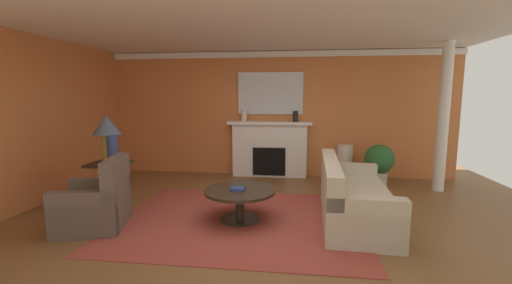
{
  "coord_description": "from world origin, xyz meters",
  "views": [
    {
      "loc": [
        0.55,
        -4.27,
        1.75
      ],
      "look_at": [
        -0.12,
        1.02,
        1.0
      ],
      "focal_mm": 23.03,
      "sensor_mm": 36.0,
      "label": 1
    }
  ],
  "objects_px": {
    "table_lamp": "(107,130)",
    "vase_mantel_left": "(244,116)",
    "mantel_mirror": "(270,93)",
    "armchair_near_window": "(96,206)",
    "side_table": "(110,181)",
    "vase_on_side_table": "(113,150)",
    "coffee_table": "(240,197)",
    "potted_plant": "(379,162)",
    "vase_tall_corner": "(344,163)",
    "vase_mantel_right": "(295,116)",
    "sofa": "(352,199)",
    "fireplace": "(270,151)"
  },
  "relations": [
    {
      "from": "vase_mantel_left",
      "to": "vase_tall_corner",
      "type": "distance_m",
      "value": 2.32
    },
    {
      "from": "mantel_mirror",
      "to": "side_table",
      "type": "height_order",
      "value": "mantel_mirror"
    },
    {
      "from": "mantel_mirror",
      "to": "vase_on_side_table",
      "type": "xyz_separation_m",
      "value": [
        -2.23,
        -2.5,
        -0.88
      ]
    },
    {
      "from": "fireplace",
      "to": "sofa",
      "type": "xyz_separation_m",
      "value": [
        1.38,
        -2.4,
        -0.27
      ]
    },
    {
      "from": "mantel_mirror",
      "to": "vase_mantel_right",
      "type": "bearing_deg",
      "value": -17.18
    },
    {
      "from": "mantel_mirror",
      "to": "side_table",
      "type": "relative_size",
      "value": 2.01
    },
    {
      "from": "table_lamp",
      "to": "vase_mantel_left",
      "type": "xyz_separation_m",
      "value": [
        1.83,
        2.21,
        0.1
      ]
    },
    {
      "from": "mantel_mirror",
      "to": "side_table",
      "type": "xyz_separation_m",
      "value": [
        -2.38,
        -2.38,
        -1.41
      ]
    },
    {
      "from": "table_lamp",
      "to": "sofa",
      "type": "bearing_deg",
      "value": -2.24
    },
    {
      "from": "sofa",
      "to": "vase_mantel_right",
      "type": "relative_size",
      "value": 9.21
    },
    {
      "from": "side_table",
      "to": "table_lamp",
      "type": "xyz_separation_m",
      "value": [
        0.0,
        0.0,
        0.82
      ]
    },
    {
      "from": "coffee_table",
      "to": "potted_plant",
      "type": "relative_size",
      "value": 1.2
    },
    {
      "from": "armchair_near_window",
      "to": "side_table",
      "type": "distance_m",
      "value": 0.96
    },
    {
      "from": "armchair_near_window",
      "to": "vase_mantel_right",
      "type": "bearing_deg",
      "value": 50.09
    },
    {
      "from": "table_lamp",
      "to": "potted_plant",
      "type": "relative_size",
      "value": 0.9
    },
    {
      "from": "coffee_table",
      "to": "vase_tall_corner",
      "type": "distance_m",
      "value": 2.93
    },
    {
      "from": "table_lamp",
      "to": "vase_mantel_left",
      "type": "height_order",
      "value": "table_lamp"
    },
    {
      "from": "vase_mantel_right",
      "to": "potted_plant",
      "type": "relative_size",
      "value": 0.28
    },
    {
      "from": "vase_on_side_table",
      "to": "table_lamp",
      "type": "bearing_deg",
      "value": 141.34
    },
    {
      "from": "armchair_near_window",
      "to": "potted_plant",
      "type": "xyz_separation_m",
      "value": [
        4.2,
        2.53,
        0.19
      ]
    },
    {
      "from": "mantel_mirror",
      "to": "table_lamp",
      "type": "relative_size",
      "value": 1.88
    },
    {
      "from": "fireplace",
      "to": "mantel_mirror",
      "type": "distance_m",
      "value": 1.24
    },
    {
      "from": "table_lamp",
      "to": "mantel_mirror",
      "type": "bearing_deg",
      "value": 45.0
    },
    {
      "from": "coffee_table",
      "to": "vase_tall_corner",
      "type": "height_order",
      "value": "vase_tall_corner"
    },
    {
      "from": "vase_on_side_table",
      "to": "vase_mantel_left",
      "type": "bearing_deg",
      "value": 54.22
    },
    {
      "from": "fireplace",
      "to": "vase_mantel_right",
      "type": "xyz_separation_m",
      "value": [
        0.55,
        -0.05,
        0.75
      ]
    },
    {
      "from": "vase_on_side_table",
      "to": "armchair_near_window",
      "type": "bearing_deg",
      "value": -76.75
    },
    {
      "from": "table_lamp",
      "to": "vase_on_side_table",
      "type": "relative_size",
      "value": 1.64
    },
    {
      "from": "mantel_mirror",
      "to": "vase_mantel_right",
      "type": "xyz_separation_m",
      "value": [
        0.55,
        -0.17,
        -0.48
      ]
    },
    {
      "from": "side_table",
      "to": "vase_on_side_table",
      "type": "distance_m",
      "value": 0.56
    },
    {
      "from": "vase_on_side_table",
      "to": "coffee_table",
      "type": "bearing_deg",
      "value": -7.69
    },
    {
      "from": "armchair_near_window",
      "to": "vase_mantel_left",
      "type": "bearing_deg",
      "value": 64.29
    },
    {
      "from": "mantel_mirror",
      "to": "sofa",
      "type": "bearing_deg",
      "value": -61.33
    },
    {
      "from": "mantel_mirror",
      "to": "vase_mantel_left",
      "type": "xyz_separation_m",
      "value": [
        -0.55,
        -0.17,
        -0.48
      ]
    },
    {
      "from": "vase_mantel_left",
      "to": "vase_mantel_right",
      "type": "bearing_deg",
      "value": 0.0
    },
    {
      "from": "vase_mantel_right",
      "to": "vase_mantel_left",
      "type": "height_order",
      "value": "vase_mantel_left"
    },
    {
      "from": "vase_mantel_right",
      "to": "vase_tall_corner",
      "type": "relative_size",
      "value": 0.3
    },
    {
      "from": "fireplace",
      "to": "vase_on_side_table",
      "type": "bearing_deg",
      "value": -133.14
    },
    {
      "from": "potted_plant",
      "to": "vase_on_side_table",
      "type": "bearing_deg",
      "value": -158.17
    },
    {
      "from": "fireplace",
      "to": "vase_tall_corner",
      "type": "relative_size",
      "value": 2.34
    },
    {
      "from": "fireplace",
      "to": "vase_mantel_right",
      "type": "bearing_deg",
      "value": -5.14
    },
    {
      "from": "vase_mantel_left",
      "to": "fireplace",
      "type": "bearing_deg",
      "value": 5.14
    },
    {
      "from": "mantel_mirror",
      "to": "vase_mantel_right",
      "type": "height_order",
      "value": "mantel_mirror"
    },
    {
      "from": "coffee_table",
      "to": "side_table",
      "type": "height_order",
      "value": "side_table"
    },
    {
      "from": "vase_mantel_left",
      "to": "potted_plant",
      "type": "bearing_deg",
      "value": -11.86
    },
    {
      "from": "vase_tall_corner",
      "to": "vase_mantel_right",
      "type": "bearing_deg",
      "value": 166.09
    },
    {
      "from": "side_table",
      "to": "vase_tall_corner",
      "type": "relative_size",
      "value": 0.91
    },
    {
      "from": "fireplace",
      "to": "side_table",
      "type": "xyz_separation_m",
      "value": [
        -2.38,
        -2.25,
        -0.17
      ]
    },
    {
      "from": "armchair_near_window",
      "to": "side_table",
      "type": "relative_size",
      "value": 1.39
    },
    {
      "from": "sofa",
      "to": "armchair_near_window",
      "type": "bearing_deg",
      "value": -167.66
    }
  ]
}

